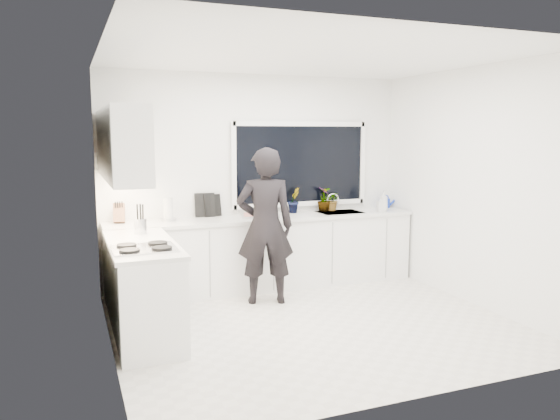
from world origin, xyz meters
name	(u,v)px	position (x,y,z in m)	size (l,w,h in m)	color
floor	(313,324)	(0.00, 0.00, -0.01)	(4.00, 3.50, 0.02)	beige
wall_back	(257,180)	(0.00, 1.76, 1.35)	(4.00, 0.02, 2.70)	white
wall_left	(105,204)	(-2.01, 0.00, 1.35)	(0.02, 3.50, 2.70)	white
wall_right	(475,187)	(2.01, 0.00, 1.35)	(0.02, 3.50, 2.70)	white
ceiling	(316,55)	(0.00, 0.00, 2.71)	(4.00, 3.50, 0.02)	white
window	(301,164)	(0.60, 1.73, 1.55)	(1.80, 0.02, 1.00)	black
base_cabinets_back	(266,254)	(0.00, 1.45, 0.44)	(3.92, 0.58, 0.88)	white
base_cabinets_left	(143,290)	(-1.67, 0.35, 0.44)	(0.58, 1.60, 0.88)	white
countertop_back	(266,218)	(0.00, 1.44, 0.90)	(3.94, 0.62, 0.04)	silver
countertop_left	(141,244)	(-1.67, 0.35, 0.90)	(0.62, 1.60, 0.04)	silver
upper_cabinets	(121,144)	(-1.79, 0.70, 1.85)	(0.34, 2.10, 0.70)	white
sink	(340,216)	(1.05, 1.45, 0.87)	(0.58, 0.42, 0.14)	silver
faucet	(333,202)	(1.05, 1.65, 1.03)	(0.03, 0.03, 0.22)	silver
stovetop	(144,248)	(-1.69, 0.00, 0.94)	(0.56, 0.48, 0.03)	black
person	(265,226)	(-0.21, 0.87, 0.90)	(0.66, 0.43, 1.80)	black
pizza_tray	(260,216)	(-0.08, 1.42, 0.94)	(0.45, 0.34, 0.03)	#BDBCC1
pizza	(260,215)	(-0.08, 1.42, 0.95)	(0.42, 0.30, 0.01)	red
watering_can	(385,203)	(1.85, 1.61, 0.98)	(0.14, 0.14, 0.13)	#1330B3
paper_towel_roll	(168,210)	(-1.20, 1.55, 1.05)	(0.11, 0.11, 0.26)	silver
knife_block	(119,214)	(-1.76, 1.59, 1.03)	(0.13, 0.10, 0.22)	#A0744A
utensil_crock	(140,226)	(-1.62, 0.80, 1.00)	(0.13, 0.13, 0.16)	silver
picture_frame_large	(213,205)	(-0.62, 1.69, 1.06)	(0.22, 0.02, 0.28)	black
picture_frame_small	(205,205)	(-0.72, 1.69, 1.07)	(0.25, 0.02, 0.30)	black
herb_plants	(314,200)	(0.75, 1.61, 1.07)	(1.11, 0.25, 0.33)	#26662D
soap_bottles	(383,202)	(1.62, 1.30, 1.05)	(0.16, 0.13, 0.28)	#D8BF66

